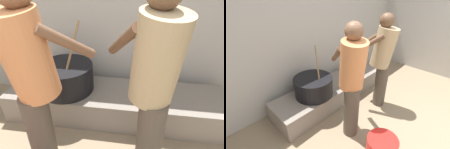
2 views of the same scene
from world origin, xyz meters
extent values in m
cube|color=#ADA8A0|center=(0.00, 2.46, 1.02)|extent=(5.33, 0.20, 2.03)
cube|color=slate|center=(0.19, 1.94, 0.16)|extent=(2.38, 0.60, 0.32)
cylinder|color=black|center=(-0.34, 1.93, 0.47)|extent=(0.59, 0.59, 0.29)
cylinder|color=#937047|center=(-0.24, 1.93, 0.82)|extent=(0.15, 0.23, 0.51)
cylinder|color=#4C4238|center=(-0.29, 1.20, 0.37)|extent=(0.20, 0.20, 0.73)
cylinder|color=#D17F4C|center=(-0.28, 1.23, 1.03)|extent=(0.46, 0.48, 0.63)
sphere|color=brown|center=(-0.27, 1.23, 1.42)|extent=(0.20, 0.20, 0.20)
cylinder|color=brown|center=(-0.04, 1.34, 1.09)|extent=(0.31, 0.41, 0.34)
cylinder|color=brown|center=(-0.27, 1.49, 1.09)|extent=(0.31, 0.41, 0.34)
cylinder|color=#4C4238|center=(0.55, 1.26, 0.37)|extent=(0.20, 0.20, 0.73)
cylinder|color=tan|center=(0.54, 1.29, 1.03)|extent=(0.44, 0.48, 0.63)
sphere|color=brown|center=(0.53, 1.30, 1.42)|extent=(0.20, 0.20, 0.20)
cylinder|color=brown|center=(0.55, 1.55, 1.10)|extent=(0.27, 0.43, 0.34)
cylinder|color=brown|center=(0.31, 1.43, 1.10)|extent=(0.27, 0.43, 0.34)
camera|label=1|loc=(0.42, 0.20, 1.53)|focal=30.96mm
camera|label=2|loc=(-1.58, 0.20, 1.80)|focal=25.53mm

